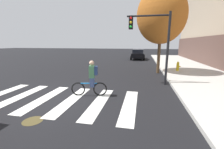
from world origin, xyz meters
The scene contains 8 objects.
ground_plane centered at (0.00, 0.00, 0.00)m, with size 120.00×120.00×0.00m, color black.
crosswalk_stripes centered at (0.13, 0.00, 0.01)m, with size 6.99×3.44×0.01m.
manhole_cover centered at (0.37, -1.89, 0.00)m, with size 0.64×0.64×0.01m, color #473D1E.
sedan_mid centered at (3.12, 17.69, 0.79)m, with size 2.11×4.46×1.54m.
cyclist centered at (1.48, 0.76, 0.84)m, with size 1.69×0.42×1.69m.
traffic_light_near centered at (4.38, 3.48, 2.86)m, with size 2.47×0.28×4.20m.
fire_hydrant centered at (6.80, 7.77, 0.53)m, with size 0.33×0.22×0.78m.
street_tree_near centered at (5.11, 7.12, 4.58)m, with size 3.81×3.81×6.77m.
Camera 1 is at (3.78, -5.71, 2.49)m, focal length 23.87 mm.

